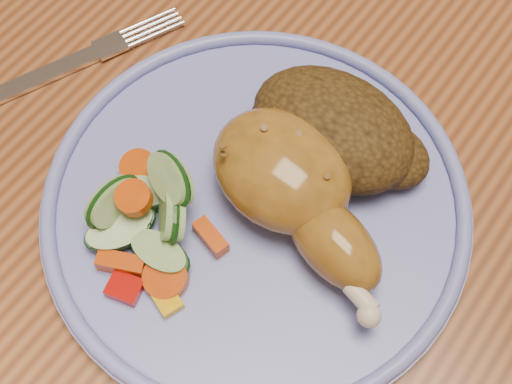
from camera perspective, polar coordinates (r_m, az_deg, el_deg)
ground at (r=1.21m, az=7.73°, el=-14.27°), size 4.00×4.00×0.00m
dining_table at (r=0.59m, az=15.45°, el=0.52°), size 0.90×1.40×0.75m
plate at (r=0.47m, az=0.00°, el=-1.18°), size 0.28×0.28×0.01m
plate_rim at (r=0.46m, az=0.00°, el=-0.58°), size 0.28×0.28×0.01m
chicken_leg at (r=0.44m, az=3.07°, el=0.40°), size 0.15×0.10×0.05m
rice_pilaf at (r=0.47m, az=6.44°, el=4.84°), size 0.12×0.08×0.05m
vegetable_pile at (r=0.45m, az=-8.97°, el=-2.03°), size 0.09×0.10×0.05m
fork at (r=0.55m, az=-15.79°, el=9.34°), size 0.08×0.16×0.00m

